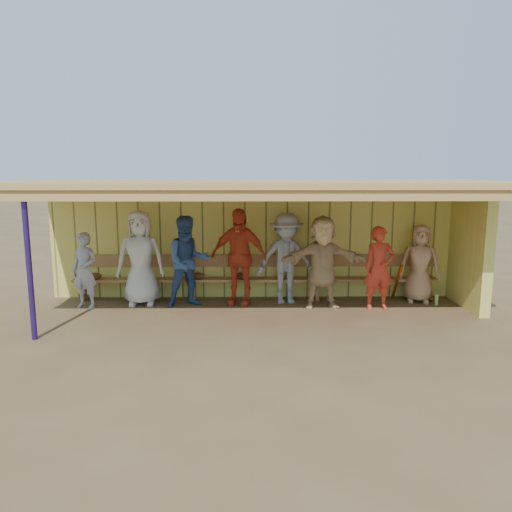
{
  "coord_description": "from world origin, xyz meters",
  "views": [
    {
      "loc": [
        -0.12,
        -9.14,
        2.73
      ],
      "look_at": [
        0.0,
        0.35,
        1.05
      ],
      "focal_mm": 35.0,
      "sensor_mm": 36.0,
      "label": 1
    }
  ],
  "objects": [
    {
      "name": "player_g",
      "position": [
        2.39,
        0.3,
        0.81
      ],
      "size": [
        0.63,
        0.45,
        1.63
      ],
      "primitive_type": "imported",
      "rotation": [
        0.0,
        0.0,
        0.11
      ],
      "color": "red",
      "rests_on": "ground"
    },
    {
      "name": "dugout_structure",
      "position": [
        0.39,
        0.69,
        1.69
      ],
      "size": [
        8.8,
        3.2,
        2.5
      ],
      "color": "#DED35E",
      "rests_on": "ground"
    },
    {
      "name": "player_f",
      "position": [
        1.31,
        0.43,
        0.91
      ],
      "size": [
        1.72,
        0.63,
        1.83
      ],
      "primitive_type": "imported",
      "rotation": [
        0.0,
        0.0,
        0.05
      ],
      "color": "tan",
      "rests_on": "ground"
    },
    {
      "name": "bench",
      "position": [
        0.0,
        1.12,
        0.53
      ],
      "size": [
        7.6,
        0.34,
        0.93
      ],
      "color": "#AB7A49",
      "rests_on": "ground"
    },
    {
      "name": "player_b",
      "position": [
        -2.31,
        0.69,
        0.96
      ],
      "size": [
        0.98,
        0.68,
        1.91
      ],
      "primitive_type": "imported",
      "rotation": [
        0.0,
        0.0,
        0.08
      ],
      "color": "silver",
      "rests_on": "ground"
    },
    {
      "name": "player_e",
      "position": [
        0.62,
        0.81,
        0.92
      ],
      "size": [
        1.26,
        0.82,
        1.84
      ],
      "primitive_type": "imported",
      "rotation": [
        0.0,
        0.0,
        0.12
      ],
      "color": "gray",
      "rests_on": "ground"
    },
    {
      "name": "player_h",
      "position": [
        3.35,
        0.81,
        0.8
      ],
      "size": [
        0.88,
        0.67,
        1.61
      ],
      "primitive_type": "imported",
      "rotation": [
        0.0,
        0.0,
        -0.22
      ],
      "color": "tan",
      "rests_on": "ground"
    },
    {
      "name": "dugout_equipment",
      "position": [
        -0.78,
        0.99,
        0.49
      ],
      "size": [
        7.19,
        0.62,
        0.8
      ],
      "color": "#CE6318",
      "rests_on": "ground"
    },
    {
      "name": "player_c",
      "position": [
        -1.34,
        0.57,
        0.91
      ],
      "size": [
        1.06,
        0.93,
        1.81
      ],
      "primitive_type": "imported",
      "rotation": [
        0.0,
        0.0,
        0.33
      ],
      "color": "#2F4D83",
      "rests_on": "ground"
    },
    {
      "name": "player_d",
      "position": [
        -0.34,
        0.7,
        0.97
      ],
      "size": [
        1.23,
        0.75,
        1.95
      ],
      "primitive_type": "imported",
      "rotation": [
        0.0,
        0.0,
        -0.26
      ],
      "color": "red",
      "rests_on": "ground"
    },
    {
      "name": "ground",
      "position": [
        0.0,
        0.0,
        0.0
      ],
      "size": [
        90.0,
        90.0,
        0.0
      ],
      "primitive_type": "plane",
      "color": "brown",
      "rests_on": "ground"
    },
    {
      "name": "player_a",
      "position": [
        -3.35,
        0.46,
        0.75
      ],
      "size": [
        0.63,
        0.52,
        1.5
      ],
      "primitive_type": "imported",
      "rotation": [
        0.0,
        0.0,
        -0.33
      ],
      "color": "#96959D",
      "rests_on": "ground"
    }
  ]
}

